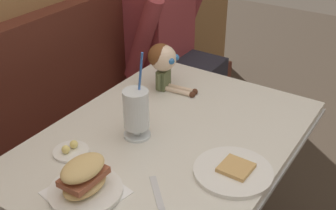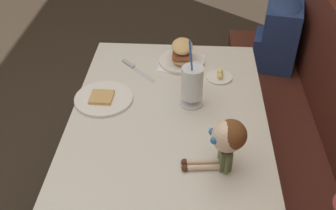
% 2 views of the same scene
% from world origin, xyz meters
% --- Properties ---
extents(booth_bench, '(2.60, 0.48, 1.00)m').
position_xyz_m(booth_bench, '(0.00, 0.81, 0.33)').
color(booth_bench, '#512319').
rests_on(booth_bench, ground).
extents(diner_table, '(1.11, 0.81, 0.74)m').
position_xyz_m(diner_table, '(0.00, 0.18, 0.54)').
color(diner_table, silver).
rests_on(diner_table, ground).
extents(toast_plate, '(0.25, 0.25, 0.03)m').
position_xyz_m(toast_plate, '(-0.05, -0.10, 0.75)').
color(toast_plate, white).
rests_on(toast_plate, diner_table).
extents(milkshake_glass, '(0.10, 0.10, 0.32)m').
position_xyz_m(milkshake_glass, '(-0.05, 0.27, 0.84)').
color(milkshake_glass, silver).
rests_on(milkshake_glass, diner_table).
extents(sandwich_plate, '(0.24, 0.24, 0.12)m').
position_xyz_m(sandwich_plate, '(-0.38, 0.22, 0.79)').
color(sandwich_plate, white).
rests_on(sandwich_plate, diner_table).
extents(butter_saucer, '(0.12, 0.12, 0.04)m').
position_xyz_m(butter_saucer, '(-0.25, 0.40, 0.75)').
color(butter_saucer, white).
rests_on(butter_saucer, diner_table).
extents(seated_doll, '(0.12, 0.22, 0.20)m').
position_xyz_m(seated_doll, '(0.30, 0.39, 0.87)').
color(seated_doll, '#5B6642').
rests_on(seated_doll, diner_table).
extents(diner_patron, '(0.55, 0.48, 0.81)m').
position_xyz_m(diner_patron, '(0.88, 0.76, 0.74)').
color(diner_patron, maroon).
rests_on(diner_patron, booth_bench).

